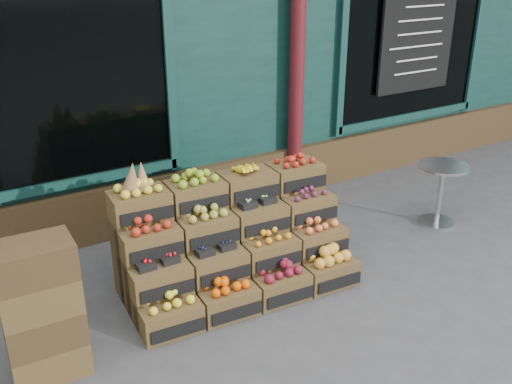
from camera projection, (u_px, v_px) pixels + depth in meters
ground at (317, 302)px, 5.05m from camera, size 60.00×60.00×0.00m
crate_display at (233, 246)px, 5.19m from camera, size 2.10×1.15×1.27m
spare_crates at (42, 311)px, 4.00m from camera, size 0.55×0.39×1.07m
bistro_table at (441, 187)px, 6.34m from camera, size 0.56×0.56×0.71m
shopkeeper at (59, 128)px, 6.12m from camera, size 0.93×0.74×2.22m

